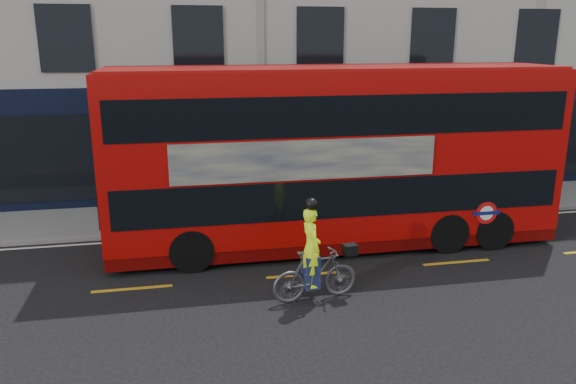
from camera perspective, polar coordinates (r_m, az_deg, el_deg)
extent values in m
plane|color=black|center=(12.37, 3.12, -11.17)|extent=(120.00, 120.00, 0.00)
cube|color=gray|center=(18.26, -1.91, -2.00)|extent=(60.00, 3.00, 0.12)
cube|color=gray|center=(16.86, -1.07, -3.48)|extent=(60.00, 0.12, 0.13)
cube|color=black|center=(19.21, -2.68, 4.84)|extent=(50.00, 0.08, 4.00)
cube|color=silver|center=(16.60, -0.89, -4.01)|extent=(58.00, 0.10, 0.01)
cube|color=#A90806|center=(15.02, 4.76, 4.21)|extent=(11.90, 2.76, 4.27)
cube|color=#540403|center=(15.63, 4.58, -4.07)|extent=(11.90, 2.71, 0.32)
cube|color=black|center=(15.23, 4.68, 0.72)|extent=(11.43, 2.80, 0.97)
cube|color=black|center=(14.85, 4.86, 8.41)|extent=(11.43, 2.80, 0.97)
cube|color=maroon|center=(14.75, 4.95, 12.45)|extent=(11.66, 2.65, 0.09)
cube|color=black|center=(17.76, 23.57, 1.59)|extent=(0.05, 2.43, 0.97)
cube|color=black|center=(17.43, 24.30, 8.16)|extent=(0.05, 2.43, 0.97)
cube|color=black|center=(14.83, -18.12, -0.43)|extent=(0.05, 2.43, 0.97)
cube|color=tan|center=(13.43, 1.90, 3.26)|extent=(6.48, 0.07, 0.97)
cylinder|color=red|center=(15.63, 19.52, -2.02)|extent=(0.61, 0.02, 0.61)
cylinder|color=white|center=(15.63, 19.53, -2.03)|extent=(0.39, 0.02, 0.39)
cube|color=#0C1459|center=(15.63, 19.54, -2.03)|extent=(0.76, 0.02, 0.10)
cylinder|color=black|center=(17.09, 18.00, -2.33)|extent=(1.10, 2.76, 1.08)
cylinder|color=black|center=(16.51, 14.05, -2.64)|extent=(1.10, 2.76, 1.08)
cylinder|color=black|center=(15.04, -9.89, -4.19)|extent=(1.10, 2.76, 1.08)
imported|color=#4F5154|center=(12.27, 2.78, -8.40)|extent=(1.98, 0.78, 1.16)
imported|color=#D3FF17|center=(11.99, 2.35, -5.61)|extent=(0.49, 0.68, 1.73)
cube|color=black|center=(12.38, 6.33, -5.83)|extent=(0.32, 0.26, 0.23)
cube|color=#1C244B|center=(12.20, 2.32, -8.03)|extent=(0.36, 0.43, 0.73)
sphere|color=black|center=(11.68, 2.40, -1.26)|extent=(0.27, 0.27, 0.27)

